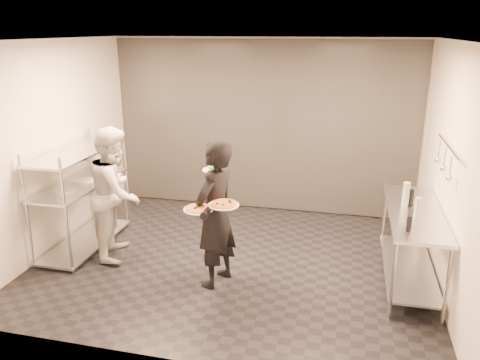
% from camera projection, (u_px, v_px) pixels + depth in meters
% --- Properties ---
extents(room_shell, '(5.00, 4.00, 2.80)m').
position_uv_depth(room_shell, '(252.00, 138.00, 6.82)').
color(room_shell, black).
rests_on(room_shell, ground).
extents(pass_rack, '(0.60, 1.60, 1.50)m').
position_uv_depth(pass_rack, '(81.00, 194.00, 6.40)').
color(pass_rack, '#ACAFB3').
rests_on(pass_rack, ground).
extents(prep_counter, '(0.60, 1.80, 0.92)m').
position_uv_depth(prep_counter, '(412.00, 234.00, 5.50)').
color(prep_counter, '#ACAFB3').
rests_on(prep_counter, ground).
extents(utensil_rail, '(0.07, 1.20, 0.31)m').
position_uv_depth(utensil_rail, '(445.00, 160.00, 5.16)').
color(utensil_rail, '#ACAFB3').
rests_on(utensil_rail, room_shell).
extents(waiter, '(0.60, 0.74, 1.76)m').
position_uv_depth(waiter, '(215.00, 214.00, 5.39)').
color(waiter, black).
rests_on(waiter, ground).
extents(chef, '(0.86, 0.99, 1.75)m').
position_uv_depth(chef, '(116.00, 192.00, 6.13)').
color(chef, beige).
rests_on(chef, ground).
extents(pizza_plate_near, '(0.33, 0.33, 0.05)m').
position_uv_depth(pizza_plate_near, '(198.00, 208.00, 5.18)').
color(pizza_plate_near, white).
rests_on(pizza_plate_near, waiter).
extents(pizza_plate_far, '(0.34, 0.34, 0.05)m').
position_uv_depth(pizza_plate_far, '(224.00, 204.00, 5.12)').
color(pizza_plate_far, white).
rests_on(pizza_plate_far, waiter).
extents(salad_plate, '(0.25, 0.25, 0.07)m').
position_uv_depth(salad_plate, '(213.00, 168.00, 5.51)').
color(salad_plate, white).
rests_on(salad_plate, waiter).
extents(pos_monitor, '(0.09, 0.24, 0.17)m').
position_uv_depth(pos_monitor, '(410.00, 220.00, 4.91)').
color(pos_monitor, black).
rests_on(pos_monitor, prep_counter).
extents(bottle_green, '(0.08, 0.08, 0.29)m').
position_uv_depth(bottle_green, '(406.00, 194.00, 5.51)').
color(bottle_green, gray).
rests_on(bottle_green, prep_counter).
extents(bottle_clear, '(0.07, 0.07, 0.22)m').
position_uv_depth(bottle_clear, '(417.00, 207.00, 5.20)').
color(bottle_clear, gray).
rests_on(bottle_clear, prep_counter).
extents(bottle_dark, '(0.06, 0.06, 0.19)m').
position_uv_depth(bottle_dark, '(411.00, 197.00, 5.54)').
color(bottle_dark, black).
rests_on(bottle_dark, prep_counter).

